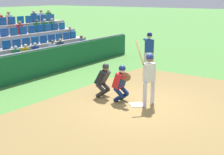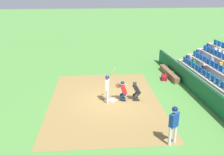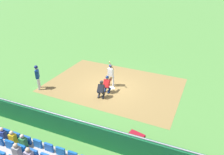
{
  "view_description": "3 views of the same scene",
  "coord_description": "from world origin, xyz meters",
  "px_view_note": "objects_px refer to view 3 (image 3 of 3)",
  "views": [
    {
      "loc": [
        8.93,
        5.0,
        3.57
      ],
      "look_at": [
        0.33,
        -0.78,
        0.92
      ],
      "focal_mm": 51.63,
      "sensor_mm": 36.0,
      "label": 1
    },
    {
      "loc": [
        -13.91,
        1.68,
        6.55
      ],
      "look_at": [
        0.43,
        -0.03,
        1.37
      ],
      "focal_mm": 39.36,
      "sensor_mm": 36.0,
      "label": 2
    },
    {
      "loc": [
        5.42,
        -12.81,
        7.87
      ],
      "look_at": [
        0.15,
        -0.24,
        1.02
      ],
      "focal_mm": 34.47,
      "sensor_mm": 36.0,
      "label": 3
    }
  ],
  "objects_px": {
    "catcher_crouching": "(107,83)",
    "home_plate_umpire": "(101,89)",
    "dugout_bench": "(148,148)",
    "equipment_duffel_bag": "(137,136)",
    "batter_at_plate": "(111,73)",
    "on_deck_batter": "(37,75)",
    "water_bottle_on_bench": "(130,137)",
    "home_plate_marker": "(111,88)"
  },
  "relations": [
    {
      "from": "home_plate_umpire",
      "to": "equipment_duffel_bag",
      "type": "xyz_separation_m",
      "value": [
        3.43,
        -2.96,
        -0.53
      ]
    },
    {
      "from": "batter_at_plate",
      "to": "on_deck_batter",
      "type": "relative_size",
      "value": 1.17
    },
    {
      "from": "batter_at_plate",
      "to": "home_plate_umpire",
      "type": "height_order",
      "value": "batter_at_plate"
    },
    {
      "from": "on_deck_batter",
      "to": "equipment_duffel_bag",
      "type": "bearing_deg",
      "value": -15.72
    },
    {
      "from": "home_plate_umpire",
      "to": "equipment_duffel_bag",
      "type": "height_order",
      "value": "home_plate_umpire"
    },
    {
      "from": "batter_at_plate",
      "to": "water_bottle_on_bench",
      "type": "bearing_deg",
      "value": -58.2
    },
    {
      "from": "catcher_crouching",
      "to": "equipment_duffel_bag",
      "type": "bearing_deg",
      "value": -48.41
    },
    {
      "from": "water_bottle_on_bench",
      "to": "catcher_crouching",
      "type": "bearing_deg",
      "value": 125.94
    },
    {
      "from": "dugout_bench",
      "to": "equipment_duffel_bag",
      "type": "xyz_separation_m",
      "value": [
        -0.73,
        0.64,
        -0.06
      ]
    },
    {
      "from": "batter_at_plate",
      "to": "dugout_bench",
      "type": "relative_size",
      "value": 0.59
    },
    {
      "from": "home_plate_marker",
      "to": "on_deck_batter",
      "type": "height_order",
      "value": "on_deck_batter"
    },
    {
      "from": "equipment_duffel_bag",
      "to": "on_deck_batter",
      "type": "height_order",
      "value": "on_deck_batter"
    },
    {
      "from": "home_plate_umpire",
      "to": "on_deck_batter",
      "type": "bearing_deg",
      "value": -172.13
    },
    {
      "from": "catcher_crouching",
      "to": "water_bottle_on_bench",
      "type": "distance_m",
      "value": 5.44
    },
    {
      "from": "home_plate_marker",
      "to": "batter_at_plate",
      "type": "xyz_separation_m",
      "value": [
        -0.19,
        0.32,
        1.08
      ]
    },
    {
      "from": "home_plate_marker",
      "to": "water_bottle_on_bench",
      "type": "distance_m",
      "value": 5.98
    },
    {
      "from": "home_plate_umpire",
      "to": "on_deck_batter",
      "type": "distance_m",
      "value": 4.81
    },
    {
      "from": "batter_at_plate",
      "to": "catcher_crouching",
      "type": "bearing_deg",
      "value": -81.67
    },
    {
      "from": "dugout_bench",
      "to": "water_bottle_on_bench",
      "type": "distance_m",
      "value": 0.94
    },
    {
      "from": "home_plate_marker",
      "to": "dugout_bench",
      "type": "relative_size",
      "value": 0.12
    },
    {
      "from": "catcher_crouching",
      "to": "home_plate_marker",
      "type": "bearing_deg",
      "value": 86.25
    },
    {
      "from": "water_bottle_on_bench",
      "to": "equipment_duffel_bag",
      "type": "relative_size",
      "value": 0.3
    },
    {
      "from": "batter_at_plate",
      "to": "home_plate_umpire",
      "type": "distance_m",
      "value": 1.83
    },
    {
      "from": "home_plate_marker",
      "to": "batter_at_plate",
      "type": "distance_m",
      "value": 1.14
    },
    {
      "from": "home_plate_marker",
      "to": "catcher_crouching",
      "type": "bearing_deg",
      "value": -93.75
    },
    {
      "from": "home_plate_umpire",
      "to": "dugout_bench",
      "type": "relative_size",
      "value": 0.34
    },
    {
      "from": "catcher_crouching",
      "to": "home_plate_umpire",
      "type": "xyz_separation_m",
      "value": [
        -0.09,
        -0.81,
        -0.04
      ]
    },
    {
      "from": "batter_at_plate",
      "to": "equipment_duffel_bag",
      "type": "bearing_deg",
      "value": -53.68
    },
    {
      "from": "water_bottle_on_bench",
      "to": "home_plate_marker",
      "type": "bearing_deg",
      "value": 121.92
    },
    {
      "from": "catcher_crouching",
      "to": "water_bottle_on_bench",
      "type": "xyz_separation_m",
      "value": [
        3.19,
        -4.4,
        -0.16
      ]
    },
    {
      "from": "equipment_duffel_bag",
      "to": "water_bottle_on_bench",
      "type": "bearing_deg",
      "value": -91.12
    },
    {
      "from": "home_plate_marker",
      "to": "on_deck_batter",
      "type": "xyz_separation_m",
      "value": [
        -4.88,
        -2.12,
        1.12
      ]
    },
    {
      "from": "dugout_bench",
      "to": "equipment_duffel_bag",
      "type": "height_order",
      "value": "dugout_bench"
    },
    {
      "from": "batter_at_plate",
      "to": "on_deck_batter",
      "type": "distance_m",
      "value": 5.29
    },
    {
      "from": "dugout_bench",
      "to": "home_plate_marker",
      "type": "bearing_deg",
      "value": 128.51
    },
    {
      "from": "batter_at_plate",
      "to": "dugout_bench",
      "type": "bearing_deg",
      "value": -51.96
    },
    {
      "from": "on_deck_batter",
      "to": "dugout_bench",
      "type": "bearing_deg",
      "value": -18.29
    },
    {
      "from": "on_deck_batter",
      "to": "home_plate_umpire",
      "type": "bearing_deg",
      "value": 7.87
    },
    {
      "from": "catcher_crouching",
      "to": "dugout_bench",
      "type": "distance_m",
      "value": 6.02
    },
    {
      "from": "home_plate_umpire",
      "to": "dugout_bench",
      "type": "height_order",
      "value": "home_plate_umpire"
    },
    {
      "from": "batter_at_plate",
      "to": "water_bottle_on_bench",
      "type": "xyz_separation_m",
      "value": [
        3.33,
        -5.38,
        -0.53
      ]
    },
    {
      "from": "water_bottle_on_bench",
      "to": "equipment_duffel_bag",
      "type": "bearing_deg",
      "value": 76.66
    }
  ]
}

